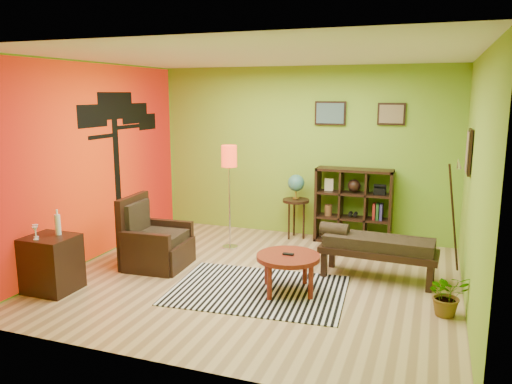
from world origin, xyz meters
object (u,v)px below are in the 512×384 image
(floor_lamp, at_px, (229,165))
(bench, at_px, (375,246))
(cube_shelf, at_px, (354,206))
(armchair, at_px, (154,245))
(side_cabinet, at_px, (52,263))
(globe_table, at_px, (296,190))
(coffee_table, at_px, (288,260))
(potted_plant, at_px, (447,299))

(floor_lamp, height_order, bench, floor_lamp)
(cube_shelf, bearing_deg, bench, -71.23)
(floor_lamp, bearing_deg, armchair, -121.43)
(floor_lamp, xyz_separation_m, bench, (2.26, -0.56, -0.86))
(armchair, relative_size, cube_shelf, 0.82)
(side_cabinet, height_order, globe_table, globe_table)
(coffee_table, distance_m, side_cabinet, 2.86)
(bench, xyz_separation_m, potted_plant, (0.87, -0.86, -0.25))
(floor_lamp, distance_m, globe_table, 1.29)
(cube_shelf, xyz_separation_m, bench, (0.51, -1.51, -0.16))
(side_cabinet, height_order, potted_plant, side_cabinet)
(coffee_table, relative_size, globe_table, 0.72)
(side_cabinet, distance_m, bench, 4.03)
(coffee_table, distance_m, floor_lamp, 2.12)
(floor_lamp, xyz_separation_m, potted_plant, (3.13, -1.42, -1.11))
(potted_plant, bearing_deg, side_cabinet, -168.88)
(globe_table, distance_m, potted_plant, 3.33)
(coffee_table, height_order, bench, bench)
(armchair, xyz_separation_m, floor_lamp, (0.68, 1.11, 1.00))
(floor_lamp, xyz_separation_m, cube_shelf, (1.75, 0.95, -0.69))
(floor_lamp, distance_m, potted_plant, 3.62)
(globe_table, bearing_deg, armchair, -126.67)
(coffee_table, bearing_deg, potted_plant, -1.17)
(floor_lamp, relative_size, cube_shelf, 1.33)
(armchair, bearing_deg, potted_plant, -4.68)
(coffee_table, relative_size, potted_plant, 1.60)
(globe_table, bearing_deg, coffee_table, -76.75)
(bench, bearing_deg, side_cabinet, -154.26)
(coffee_table, xyz_separation_m, armchair, (-2.02, 0.28, -0.11))
(cube_shelf, bearing_deg, potted_plant, -59.67)
(side_cabinet, bearing_deg, floor_lamp, 59.36)
(armchair, height_order, floor_lamp, floor_lamp)
(bench, relative_size, potted_plant, 3.17)
(globe_table, height_order, potted_plant, globe_table)
(coffee_table, bearing_deg, side_cabinet, -161.19)
(coffee_table, bearing_deg, bench, 41.93)
(armchair, height_order, potted_plant, armchair)
(cube_shelf, bearing_deg, globe_table, -176.05)
(bench, bearing_deg, globe_table, 135.26)
(side_cabinet, relative_size, bench, 0.66)
(globe_table, bearing_deg, cube_shelf, 3.95)
(coffee_table, height_order, armchair, armchair)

